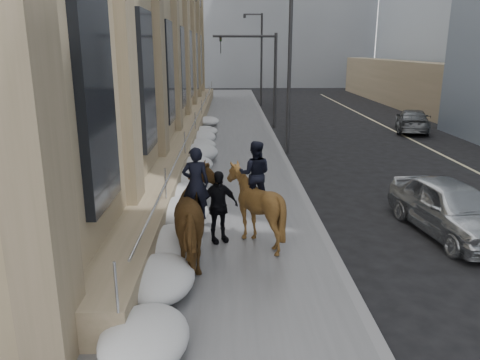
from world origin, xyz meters
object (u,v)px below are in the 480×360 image
at_px(car_grey, 412,121).
at_px(pedestrian, 218,207).
at_px(mounted_horse_right, 255,201).
at_px(car_silver, 450,208).
at_px(mounted_horse_left, 200,216).

bearing_deg(car_grey, pedestrian, 73.52).
bearing_deg(car_grey, mounted_horse_right, 75.81).
relative_size(mounted_horse_right, car_grey, 0.56).
relative_size(pedestrian, car_silver, 0.42).
distance_m(mounted_horse_left, pedestrian, 1.30).
distance_m(car_silver, car_grey, 17.63).
distance_m(pedestrian, car_grey, 21.07).
bearing_deg(car_grey, car_silver, 89.95).
distance_m(pedestrian, car_silver, 6.50).
xyz_separation_m(mounted_horse_right, car_silver, (5.50, 0.71, -0.47)).
xyz_separation_m(mounted_horse_right, pedestrian, (-0.96, 0.05, -0.16)).
relative_size(mounted_horse_left, mounted_horse_right, 1.03).
xyz_separation_m(mounted_horse_left, mounted_horse_right, (1.35, 1.18, -0.03)).
relative_size(mounted_horse_left, car_grey, 0.58).
height_order(mounted_horse_left, car_grey, mounted_horse_left).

